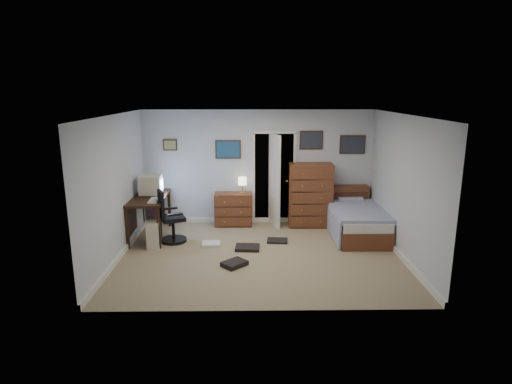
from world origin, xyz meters
The scene contains 15 objects.
floor centered at (0.00, 0.00, -0.01)m, with size 5.00×4.00×0.02m, color #9B8B6B.
computer_desk centered at (-2.30, 1.04, 0.64)m, with size 0.72×1.47×0.84m.
crt_monitor centered at (-2.18, 1.19, 1.04)m, with size 0.45×0.42×0.40m.
keyboard centered at (-2.02, 0.69, 0.85)m, with size 0.17×0.45×0.03m, color beige.
pc_tower centered at (-2.00, 0.49, 0.25)m, with size 0.25×0.48×0.50m.
office_chair centered at (-1.74, 0.72, 0.40)m, with size 0.66×0.66×1.05m.
media_stack centered at (-2.32, 1.92, 0.38)m, with size 0.15×0.15×0.75m, color maroon.
low_dresser centered at (-0.54, 1.77, 0.36)m, with size 0.81×0.41×0.72m, color brown.
table_lamp centered at (-0.34, 1.78, 0.98)m, with size 0.18×0.18×0.35m.
doorway centered at (0.35, 2.27, 1.00)m, with size 0.96×1.12×2.05m.
tall_dresser centered at (1.13, 1.75, 0.68)m, with size 0.93×0.55×1.37m, color brown.
headboard_bookcase centered at (1.95, 1.86, 0.46)m, with size 0.97×0.30×0.86m.
bed centered at (1.99, 1.10, 0.30)m, with size 1.06×1.95×0.64m.
wall_posters centered at (0.57, 1.98, 1.75)m, with size 4.38×0.04×0.60m.
floor_clutter centered at (-0.33, 0.15, 0.03)m, with size 1.68×1.59×0.08m.
Camera 1 is at (-0.18, -7.24, 2.91)m, focal length 30.00 mm.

